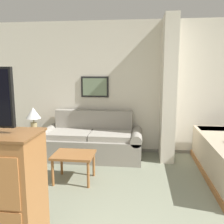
# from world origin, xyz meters

# --- Properties ---
(wall_back) EXTENTS (7.33, 0.16, 2.60)m
(wall_back) POSITION_xyz_m (-0.00, 3.51, 1.29)
(wall_back) COLOR silver
(wall_back) RESTS_ON ground_plane
(wall_partition_pillar) EXTENTS (0.24, 0.64, 2.60)m
(wall_partition_pillar) POSITION_xyz_m (0.66, 3.14, 1.30)
(wall_partition_pillar) COLOR silver
(wall_partition_pillar) RESTS_ON ground_plane
(couch) EXTENTS (1.93, 0.84, 0.86)m
(couch) POSITION_xyz_m (-0.76, 3.04, 0.31)
(couch) COLOR gray
(couch) RESTS_ON ground_plane
(coffee_table) EXTENTS (0.60, 0.49, 0.43)m
(coffee_table) POSITION_xyz_m (-0.81, 1.96, 0.37)
(coffee_table) COLOR #996033
(coffee_table) RESTS_ON ground_plane
(side_table) EXTENTS (0.36, 0.36, 0.52)m
(side_table) POSITION_xyz_m (-1.88, 2.98, 0.41)
(side_table) COLOR #996033
(side_table) RESTS_ON ground_plane
(table_lamp) EXTENTS (0.28, 0.28, 0.43)m
(table_lamp) POSITION_xyz_m (-1.88, 2.98, 0.82)
(table_lamp) COLOR tan
(table_lamp) RESTS_ON side_table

